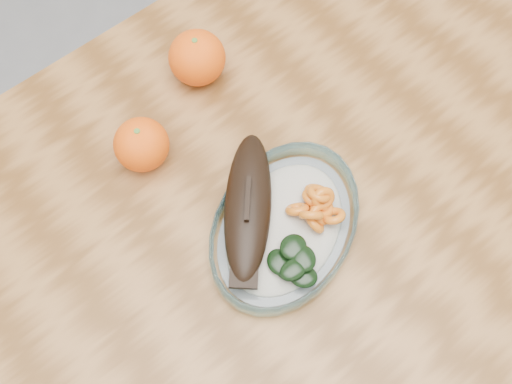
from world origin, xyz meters
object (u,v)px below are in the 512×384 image
(orange_left, at_px, (141,145))
(orange_right, at_px, (197,58))
(dining_table, at_px, (250,258))
(plated_meal, at_px, (283,224))

(orange_left, distance_m, orange_right, 0.16)
(dining_table, height_order, orange_left, orange_left)
(plated_meal, xyz_separation_m, orange_right, (0.06, 0.27, 0.02))
(dining_table, distance_m, plated_meal, 0.13)
(orange_left, height_order, orange_right, orange_right)
(dining_table, bearing_deg, orange_left, 102.94)
(plated_meal, bearing_deg, orange_left, 88.16)
(orange_left, bearing_deg, plated_meal, -68.38)
(plated_meal, height_order, orange_right, orange_right)
(dining_table, distance_m, orange_right, 0.30)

